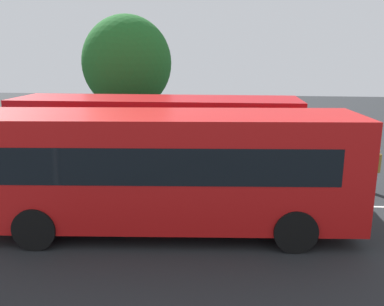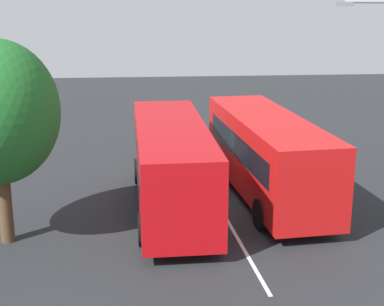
# 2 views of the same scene
# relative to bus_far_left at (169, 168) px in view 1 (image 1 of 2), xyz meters

# --- Properties ---
(ground_plane) EXTENTS (71.89, 71.89, 0.00)m
(ground_plane) POSITION_rel_bus_far_left_xyz_m (-0.46, 2.04, -1.78)
(ground_plane) COLOR #232628
(bus_far_left) EXTENTS (10.17, 3.41, 3.22)m
(bus_far_left) POSITION_rel_bus_far_left_xyz_m (0.00, 0.00, 0.00)
(bus_far_left) COLOR red
(bus_far_left) RESTS_ON ground
(bus_center_left) EXTENTS (10.04, 2.84, 3.22)m
(bus_center_left) POSITION_rel_bus_far_left_xyz_m (-1.05, 3.82, 0.00)
(bus_center_left) COLOR #B70C11
(bus_center_left) RESTS_ON ground
(pedestrian) EXTENTS (0.38, 0.38, 1.62)m
(pedestrian) POSITION_rel_bus_far_left_xyz_m (6.51, 3.78, -0.84)
(pedestrian) COLOR #232833
(pedestrian) RESTS_ON ground
(depot_tree) EXTENTS (4.29, 3.86, 6.55)m
(depot_tree) POSITION_rel_bus_far_left_xyz_m (-3.59, 9.32, 2.49)
(depot_tree) COLOR #4C3823
(depot_tree) RESTS_ON ground
(lane_stripe_outer_left) EXTENTS (14.94, 1.08, 0.01)m
(lane_stripe_outer_left) POSITION_rel_bus_far_left_xyz_m (-0.46, 2.04, -1.78)
(lane_stripe_outer_left) COLOR silver
(lane_stripe_outer_left) RESTS_ON ground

